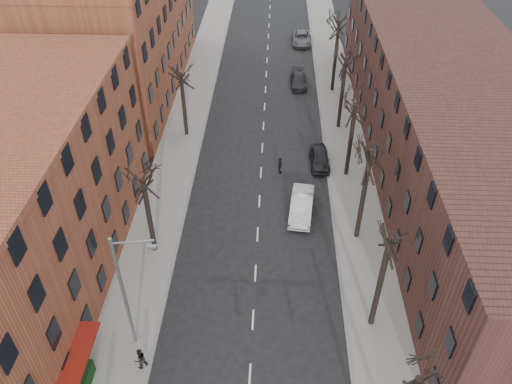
# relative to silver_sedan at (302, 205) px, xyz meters

# --- Properties ---
(sidewalk_left) EXTENTS (4.00, 90.00, 0.15)m
(sidewalk_left) POSITION_rel_silver_sedan_xyz_m (-11.44, 12.37, -0.74)
(sidewalk_left) COLOR gray
(sidewalk_left) RESTS_ON ground
(sidewalk_right) EXTENTS (4.00, 90.00, 0.15)m
(sidewalk_right) POSITION_rel_silver_sedan_xyz_m (4.56, 12.37, -0.74)
(sidewalk_right) COLOR gray
(sidewalk_right) RESTS_ON ground
(building_left_near) EXTENTS (12.00, 26.00, 12.00)m
(building_left_near) POSITION_rel_silver_sedan_xyz_m (-19.44, -7.63, 5.18)
(building_left_near) COLOR brown
(building_left_near) RESTS_ON ground
(building_left_far) EXTENTS (12.00, 28.00, 14.00)m
(building_left_far) POSITION_rel_silver_sedan_xyz_m (-19.44, 21.37, 6.18)
(building_left_far) COLOR brown
(building_left_far) RESTS_ON ground
(building_right) EXTENTS (12.00, 50.00, 10.00)m
(building_right) POSITION_rel_silver_sedan_xyz_m (12.56, 7.37, 4.18)
(building_right) COLOR #462720
(building_right) RESTS_ON ground
(tree_right_b) EXTENTS (5.20, 5.20, 10.80)m
(tree_right_b) POSITION_rel_silver_sedan_xyz_m (4.16, -10.63, -0.82)
(tree_right_b) COLOR black
(tree_right_b) RESTS_ON ground
(tree_right_c) EXTENTS (5.20, 5.20, 11.60)m
(tree_right_c) POSITION_rel_silver_sedan_xyz_m (4.16, -2.63, -0.82)
(tree_right_c) COLOR black
(tree_right_c) RESTS_ON ground
(tree_right_d) EXTENTS (5.20, 5.20, 10.00)m
(tree_right_d) POSITION_rel_silver_sedan_xyz_m (4.16, 5.37, -0.82)
(tree_right_d) COLOR black
(tree_right_d) RESTS_ON ground
(tree_right_e) EXTENTS (5.20, 5.20, 10.80)m
(tree_right_e) POSITION_rel_silver_sedan_xyz_m (4.16, 13.37, -0.82)
(tree_right_e) COLOR black
(tree_right_e) RESTS_ON ground
(tree_right_f) EXTENTS (5.20, 5.20, 11.60)m
(tree_right_f) POSITION_rel_silver_sedan_xyz_m (4.16, 21.37, -0.82)
(tree_right_f) COLOR black
(tree_right_f) RESTS_ON ground
(tree_left_a) EXTENTS (5.20, 5.20, 9.50)m
(tree_left_a) POSITION_rel_silver_sedan_xyz_m (-11.04, -4.63, -0.82)
(tree_left_a) COLOR black
(tree_left_a) RESTS_ON ground
(tree_left_b) EXTENTS (5.20, 5.20, 9.50)m
(tree_left_b) POSITION_rel_silver_sedan_xyz_m (-11.04, 11.37, -0.82)
(tree_left_b) COLOR black
(tree_left_b) RESTS_ON ground
(streetlight) EXTENTS (2.45, 0.22, 9.03)m
(streetlight) POSITION_rel_silver_sedan_xyz_m (-10.47, -12.63, 4.20)
(streetlight) COLOR slate
(streetlight) RESTS_ON ground
(silver_sedan) EXTENTS (2.26, 5.11, 1.63)m
(silver_sedan) POSITION_rel_silver_sedan_xyz_m (0.00, 0.00, 0.00)
(silver_sedan) COLOR silver
(silver_sedan) RESTS_ON ground
(parked_car_near) EXTENTS (1.79, 4.24, 1.43)m
(parked_car_near) POSITION_rel_silver_sedan_xyz_m (1.86, 6.79, -0.10)
(parked_car_near) COLOR black
(parked_car_near) RESTS_ON ground
(parked_car_mid) EXTENTS (1.91, 4.46, 1.28)m
(parked_car_mid) POSITION_rel_silver_sedan_xyz_m (0.36, 22.55, -0.18)
(parked_car_mid) COLOR #212029
(parked_car_mid) RESTS_ON ground
(parked_car_far) EXTENTS (2.41, 5.18, 1.44)m
(parked_car_far) POSITION_rel_silver_sedan_xyz_m (1.07, 34.97, -0.10)
(parked_car_far) COLOR #585A5F
(parked_car_far) RESTS_ON ground
(pedestrian_b) EXTENTS (0.96, 0.95, 1.56)m
(pedestrian_b) POSITION_rel_silver_sedan_xyz_m (-9.88, -14.35, 0.12)
(pedestrian_b) COLOR black
(pedestrian_b) RESTS_ON sidewalk_left
(pedestrian_crossing) EXTENTS (0.44, 0.97, 1.63)m
(pedestrian_crossing) POSITION_rel_silver_sedan_xyz_m (-1.75, 5.41, -0.00)
(pedestrian_crossing) COLOR black
(pedestrian_crossing) RESTS_ON ground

